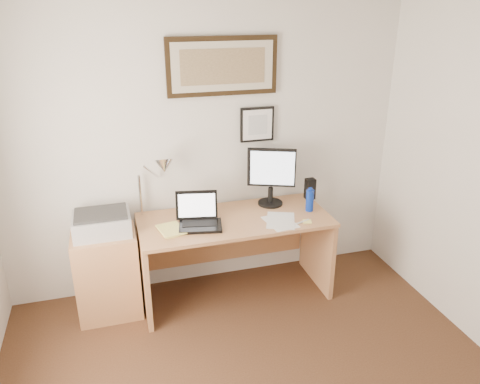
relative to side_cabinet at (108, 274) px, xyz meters
name	(u,v)px	position (x,y,z in m)	size (l,w,h in m)	color
wall_back	(206,150)	(0.92, 0.32, 0.89)	(3.50, 0.02, 2.50)	silver
side_cabinet	(108,274)	(0.00, 0.00, 0.00)	(0.50, 0.40, 0.73)	#AE7549
water_bottle	(310,200)	(1.73, -0.08, 0.48)	(0.07, 0.07, 0.19)	#0C2CA2
bottle_cap	(310,189)	(1.73, -0.08, 0.59)	(0.03, 0.03, 0.02)	#0C2CA2
speaker	(310,189)	(1.85, 0.17, 0.48)	(0.08, 0.07, 0.19)	black
paper_sheet_a	(280,222)	(1.41, -0.23, 0.39)	(0.21, 0.30, 0.00)	silver
paper_sheet_b	(281,220)	(1.42, -0.20, 0.39)	(0.23, 0.32, 0.00)	silver
sticky_pad	(307,221)	(1.62, -0.29, 0.39)	(0.07, 0.07, 0.01)	#FFF478
marker_pen	(303,222)	(1.58, -0.29, 0.39)	(0.02, 0.02, 0.14)	silver
book	(160,232)	(0.43, -0.15, 0.39)	(0.18, 0.25, 0.02)	#EFE570
desk	(232,239)	(1.07, 0.04, 0.15)	(1.60, 0.70, 0.75)	#AE7549
laptop	(199,218)	(0.76, -0.09, 0.44)	(0.38, 0.35, 0.26)	black
lcd_monitor	(271,174)	(1.46, 0.14, 0.68)	(0.40, 0.22, 0.52)	black
printer	(102,223)	(0.00, 0.03, 0.45)	(0.44, 0.34, 0.18)	#A9A9AB
desk_lamp	(162,168)	(0.51, 0.13, 0.82)	(0.29, 0.27, 0.53)	silver
picture_large	(223,66)	(1.07, 0.29, 1.59)	(0.92, 0.04, 0.47)	black
picture_small	(257,124)	(1.37, 0.29, 1.09)	(0.30, 0.03, 0.30)	black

